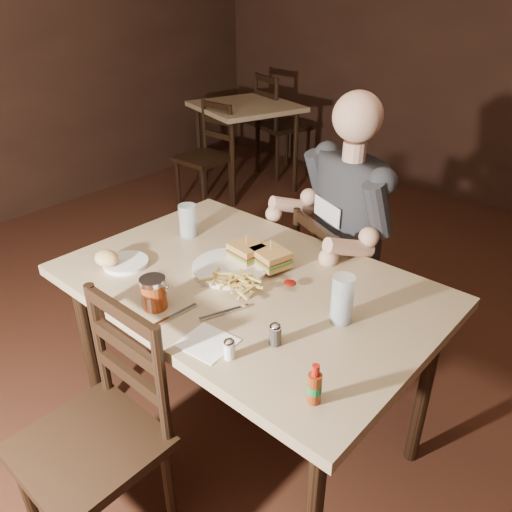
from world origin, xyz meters
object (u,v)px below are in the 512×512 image
Objects in this scene: diner at (342,204)px; syrup_dispenser at (154,293)px; main_table at (247,298)px; dinner_plate at (230,268)px; hot_sauce at (315,384)px; bg_chair_far at (283,125)px; glass_right at (342,299)px; glass_left at (188,221)px; chair_near at (88,446)px; bg_chair_near at (203,158)px; bg_table at (246,115)px; chair_far at (342,296)px; side_plate at (126,264)px.

diner reaches higher than syrup_dispenser.
main_table is 0.36m from syrup_dispenser.
dinner_plate is at bearing 170.01° from main_table.
hot_sauce is at bearing 0.42° from syrup_dispenser.
hot_sauce reaches higher than syrup_dispenser.
main_table is at bearing -9.99° from dinner_plate.
dinner_plate is at bearing 87.19° from syrup_dispenser.
glass_right is (2.30, -2.76, 0.37)m from bg_chair_far.
dinner_plate is 1.71× the size of glass_right.
chair_near is at bearing -66.85° from glass_left.
diner reaches higher than dinner_plate.
glass_right reaches higher than bg_chair_near.
bg_table is 9.31× the size of syrup_dispenser.
dinner_plate is at bearing 149.96° from hot_sauce.
diner is (-0.02, -0.04, 0.47)m from chair_far.
glass_right reaches higher than side_plate.
syrup_dispenser is (-0.12, -0.32, 0.13)m from main_table.
glass_left reaches higher than main_table.
glass_left is (1.50, -2.10, 0.16)m from bg_table.
bg_chair_far reaches higher than glass_right.
chair_far is 5.20× the size of glass_right.
bg_chair_near is (0.00, -0.55, -0.26)m from bg_table.
hot_sauce reaches higher than main_table.
chair_near reaches higher than side_plate.
syrup_dispenser is 0.32m from side_plate.
diner reaches higher than side_plate.
syrup_dispenser is (-0.03, -0.33, 0.05)m from dinner_plate.
glass_right is 0.97× the size of side_plate.
syrup_dispenser is 0.66× the size of side_plate.
chair_far is 0.90× the size of diner.
glass_left is at bearing 154.11° from hot_sauce.
hot_sauce reaches higher than chair_near.
dinner_plate is 0.48m from glass_right.
diner is 1.03m from hot_sauce.
main_table is 1.33× the size of bg_table.
main_table is 11.53× the size of hot_sauce.
bg_chair_near is 2.29m from diner.
diner is 5.57× the size of side_plate.
syrup_dispenser is at bearing 96.65° from chair_near.
bg_table is 2.86m from side_plate.
glass_right reaches higher than dinner_plate.
bg_table is 1.11× the size of diner.
chair_near is at bearing 137.37° from bg_chair_far.
glass_right is (0.35, -0.57, -0.04)m from diner.
main_table is at bearing -67.90° from diner.
bg_chair_near is 3.18m from hot_sauce.
syrup_dispenser reaches higher than chair_far.
main_table is 0.48m from side_plate.
hot_sauce is (2.43, -2.55, 0.15)m from bg_table.
syrup_dispenser is (-0.17, -0.94, 0.41)m from chair_far.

